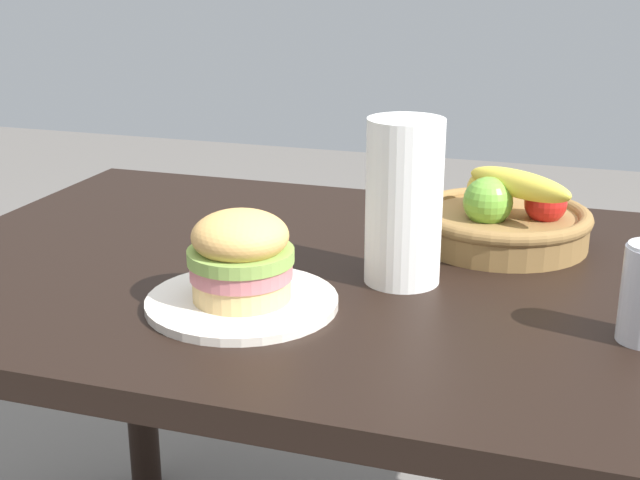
# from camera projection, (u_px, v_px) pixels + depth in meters

# --- Properties ---
(dining_table) EXTENTS (1.40, 0.90, 0.75)m
(dining_table) POSITION_uv_depth(u_px,v_px,m) (359.00, 330.00, 1.34)
(dining_table) COLOR black
(dining_table) RESTS_ON ground_plane
(plate) EXTENTS (0.26, 0.26, 0.01)m
(plate) POSITION_uv_depth(u_px,v_px,m) (242.00, 302.00, 1.17)
(plate) COLOR silver
(plate) RESTS_ON dining_table
(sandwich) EXTENTS (0.14, 0.14, 0.12)m
(sandwich) POSITION_uv_depth(u_px,v_px,m) (241.00, 256.00, 1.15)
(sandwich) COLOR #E5BC75
(sandwich) RESTS_ON plate
(fruit_basket) EXTENTS (0.29, 0.29, 0.14)m
(fruit_basket) POSITION_uv_depth(u_px,v_px,m) (502.00, 218.00, 1.41)
(fruit_basket) COLOR olive
(fruit_basket) RESTS_ON dining_table
(paper_towel_roll) EXTENTS (0.11, 0.11, 0.24)m
(paper_towel_roll) POSITION_uv_depth(u_px,v_px,m) (404.00, 202.00, 1.23)
(paper_towel_roll) COLOR white
(paper_towel_roll) RESTS_ON dining_table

